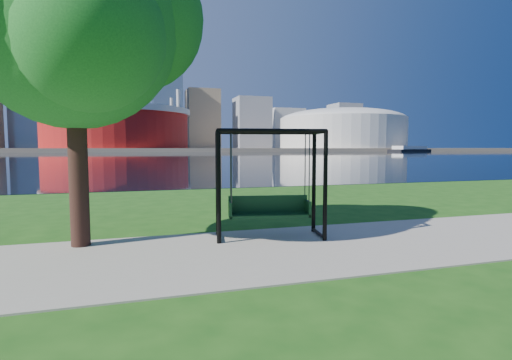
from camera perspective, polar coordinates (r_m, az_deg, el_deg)
name	(u,v)px	position (r m, az deg, el deg)	size (l,w,h in m)	color
ground	(252,246)	(8.61, -0.57, -9.42)	(900.00, 900.00, 0.00)	#1E5114
path	(259,251)	(8.15, 0.46, -10.13)	(120.00, 4.00, 0.03)	#9E937F
river	(141,156)	(110.05, -16.12, 3.33)	(900.00, 180.00, 0.02)	black
far_bank	(135,149)	(314.01, -16.96, 4.20)	(900.00, 228.00, 2.00)	#937F60
stadium	(117,127)	(243.42, -19.28, 7.20)	(83.00, 83.00, 32.00)	maroon
arena	(342,128)	(279.50, 12.22, 7.32)	(84.00, 84.00, 26.56)	beige
skyline	(128,104)	(329.14, -17.88, 10.27)	(392.00, 66.00, 96.50)	gray
swing	(269,186)	(9.18, 1.91, -0.87)	(2.60, 1.49, 2.50)	black
park_tree	(71,18)	(9.51, -24.96, 20.26)	(5.47, 4.94, 6.80)	black
barge	(410,149)	(248.65, 21.13, 4.15)	(33.59, 20.10, 3.27)	black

